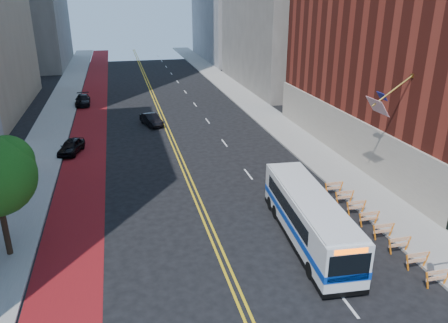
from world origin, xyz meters
name	(u,v)px	position (x,y,z in m)	size (l,w,h in m)	color
ground	(237,292)	(0.00, 0.00, 0.00)	(160.00, 160.00, 0.00)	black
sidewalk_left	(50,131)	(-12.00, 30.00, 0.07)	(4.00, 140.00, 0.15)	gray
sidewalk_right	(268,116)	(12.00, 30.00, 0.07)	(4.00, 140.00, 0.15)	gray
bus_lane_paint	(89,129)	(-8.10, 30.00, 0.00)	(3.60, 140.00, 0.01)	maroon
center_line_inner	(164,124)	(-0.18, 30.00, 0.00)	(0.14, 140.00, 0.01)	gold
center_line_outer	(167,124)	(0.18, 30.00, 0.00)	(0.14, 140.00, 0.01)	gold
lane_dashes	(195,105)	(4.80, 38.00, 0.01)	(0.14, 98.20, 0.01)	silver
construction_barriers	(376,223)	(9.60, 3.42, 0.68)	(1.42, 10.91, 1.00)	orange
transit_bus	(308,217)	(5.25, 3.65, 1.54)	(3.14, 10.85, 2.94)	silver
car_a	(71,146)	(-9.30, 22.50, 0.64)	(1.52, 3.77, 1.28)	black
car_b	(151,120)	(-1.50, 29.77, 0.63)	(1.34, 3.85, 1.27)	black
car_c	(83,100)	(-9.30, 41.19, 0.64)	(1.81, 4.44, 1.29)	black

